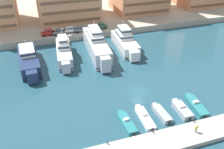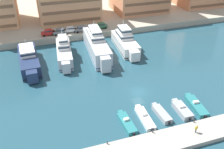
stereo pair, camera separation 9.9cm
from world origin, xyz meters
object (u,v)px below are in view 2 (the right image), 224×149
Objects in this scene: motorboat_white_left at (145,118)px; car_white_mid_left at (70,29)px; pedestrian_near_edge at (196,128)px; motorboat_teal_center at (196,106)px; car_red_far_left at (48,32)px; car_green_center_right at (101,25)px; yacht_navy_far_left at (29,60)px; yacht_silver_left at (64,52)px; motorboat_grey_mid_left at (161,113)px; motorboat_grey_center_left at (182,110)px; car_silver_center at (92,27)px; car_grey_center_left at (81,29)px; yacht_silver_mid_left at (97,45)px; motorboat_teal_far_left at (127,123)px; car_grey_left at (60,31)px; yacht_white_center_left at (125,42)px.

motorboat_white_left is 1.78× the size of car_white_mid_left.
motorboat_white_left is 4.61× the size of pedestrian_near_edge.
motorboat_teal_center is 4.73× the size of pedestrian_near_edge.
car_red_far_left and car_green_center_right have the same top height.
yacht_navy_far_left is 9.27m from yacht_silver_left.
motorboat_grey_mid_left is 0.97× the size of motorboat_grey_center_left.
car_silver_center is 2.55× the size of pedestrian_near_edge.
car_grey_center_left is 6.89m from car_green_center_right.
yacht_silver_mid_left reaches higher than motorboat_teal_far_left.
car_red_far_left is at bearing 131.88° from yacht_silver_mid_left.
car_grey_left is (3.48, -0.45, 0.00)m from car_red_far_left.
car_grey_center_left is at bearing 89.06° from motorboat_teal_far_left.
motorboat_grey_mid_left is (4.92, -29.20, -2.21)m from yacht_silver_mid_left.
car_white_mid_left is at bearing 73.43° from yacht_silver_left.
motorboat_teal_center is at bearing -80.16° from car_green_center_right.
yacht_white_center_left is at bearing 88.76° from pedestrian_near_edge.
car_green_center_right reaches higher than motorboat_teal_far_left.
car_red_far_left is 17.04m from car_green_center_right.
car_white_mid_left is at bearing 137.34° from yacht_white_center_left.
motorboat_grey_center_left is 1.52× the size of car_silver_center.
yacht_silver_left is 2.77× the size of motorboat_grey_mid_left.
motorboat_teal_far_left reaches higher than motorboat_grey_mid_left.
car_green_center_right is at bearing 68.99° from yacht_silver_mid_left.
car_red_far_left is at bearing -179.05° from car_silver_center.
motorboat_grey_mid_left is 3.78× the size of pedestrian_near_edge.
motorboat_grey_center_left is 43.84m from car_grey_center_left.
motorboat_teal_far_left is 11.56m from motorboat_grey_center_left.
motorboat_teal_far_left is 3.77m from motorboat_white_left.
motorboat_grey_mid_left is at bearing -50.07° from yacht_navy_far_left.
car_green_center_right is at bearing 1.15° from car_white_mid_left.
yacht_silver_left reaches higher than motorboat_grey_center_left.
yacht_silver_left is 17.86m from yacht_white_center_left.
yacht_white_center_left is at bearing 4.56° from yacht_navy_far_left.
yacht_silver_left reaches higher than car_red_far_left.
car_grey_left is at bearing 55.07° from yacht_navy_far_left.
yacht_navy_far_left is 4.36× the size of car_white_mid_left.
yacht_navy_far_left is 2.39× the size of motorboat_teal_center.
pedestrian_near_edge is at bearing -75.20° from car_white_mid_left.
car_red_far_left is (-11.81, 13.17, 0.23)m from yacht_silver_mid_left.
yacht_white_center_left is 2.77× the size of motorboat_grey_center_left.
car_red_far_left reaches higher than motorboat_teal_center.
car_red_far_left is (-24.46, 42.41, 2.42)m from motorboat_teal_center.
motorboat_white_left is 1.79× the size of car_green_center_right.
motorboat_teal_far_left is 0.91× the size of motorboat_white_left.
motorboat_grey_center_left is (0.46, -30.17, -1.65)m from yacht_white_center_left.
motorboat_teal_far_left is (6.75, -29.30, -1.71)m from yacht_silver_left.
yacht_navy_far_left is at bearing -171.96° from yacht_silver_left.
yacht_navy_far_left reaches higher than motorboat_white_left.
car_grey_left is at bearing -7.34° from car_red_far_left.
car_green_center_right is at bearing 3.25° from car_silver_center.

